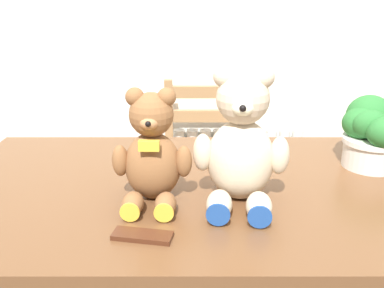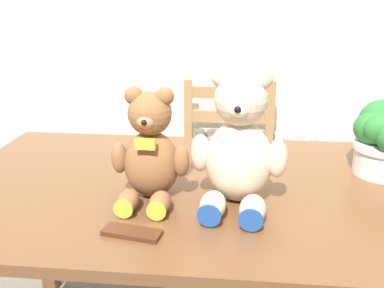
% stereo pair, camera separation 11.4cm
% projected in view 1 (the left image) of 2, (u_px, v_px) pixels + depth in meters
% --- Properties ---
extents(radiator, '(0.72, 0.10, 0.57)m').
position_uv_depth(radiator, '(235.00, 183.00, 2.42)').
color(radiator, silver).
rests_on(radiator, ground_plane).
extents(dining_table, '(1.51, 0.88, 0.73)m').
position_uv_depth(dining_table, '(197.00, 210.00, 1.31)').
color(dining_table, brown).
rests_on(dining_table, ground_plane).
extents(wooden_chair_behind, '(0.46, 0.40, 0.86)m').
position_uv_depth(wooden_chair_behind, '(208.00, 168.00, 2.14)').
color(wooden_chair_behind, '#997047').
rests_on(wooden_chair_behind, ground_plane).
extents(teddy_bear_left, '(0.22, 0.22, 0.31)m').
position_uv_depth(teddy_bear_left, '(150.00, 154.00, 1.14)').
color(teddy_bear_left, brown).
rests_on(teddy_bear_left, dining_table).
extents(teddy_bear_right, '(0.26, 0.27, 0.37)m').
position_uv_depth(teddy_bear_right, '(239.00, 145.00, 1.13)').
color(teddy_bear_right, beige).
rests_on(teddy_bear_right, dining_table).
extents(potted_plant, '(0.23, 0.25, 0.23)m').
position_uv_depth(potted_plant, '(372.00, 131.00, 1.38)').
color(potted_plant, beige).
rests_on(potted_plant, dining_table).
extents(chocolate_bar, '(0.15, 0.07, 0.01)m').
position_uv_depth(chocolate_bar, '(141.00, 236.00, 0.99)').
color(chocolate_bar, '#472314').
rests_on(chocolate_bar, dining_table).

